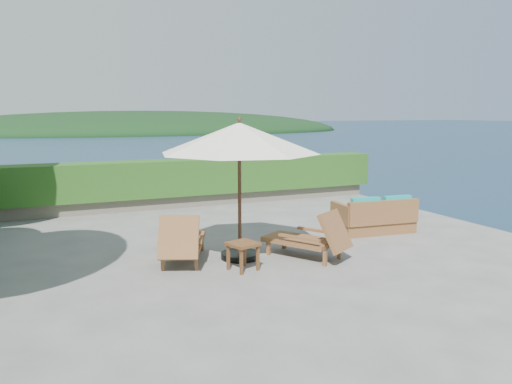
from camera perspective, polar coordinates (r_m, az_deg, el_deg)
name	(u,v)px	position (r m, az deg, el deg)	size (l,w,h in m)	color
ground	(258,257)	(9.43, 0.27, -7.43)	(12.00, 12.00, 0.00)	gray
foundation	(258,335)	(9.98, 0.26, -16.00)	(12.00, 12.00, 3.00)	#5E564B
offshore_island	(144,132)	(151.12, -12.67, 6.68)	(126.00, 57.60, 12.60)	black
planter_wall_far	(180,200)	(14.56, -8.66, -0.93)	(12.00, 0.60, 0.36)	gray
hedge_far	(180,177)	(14.46, -8.72, 1.69)	(12.40, 0.90, 1.00)	#234C15
patio_umbrella	(239,139)	(8.97, -1.92, 6.03)	(3.43, 3.43, 2.61)	black
lounge_left	(182,241)	(9.09, -8.42, -5.54)	(1.24, 1.79, 0.96)	brown
lounge_right	(311,238)	(9.31, 6.25, -5.22)	(1.40, 1.73, 0.93)	brown
side_table	(243,247)	(8.56, -1.50, -6.35)	(0.57, 0.57, 0.49)	brown
wicker_loveseat	(375,218)	(11.57, 13.42, -2.89)	(1.82, 1.05, 0.86)	brown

